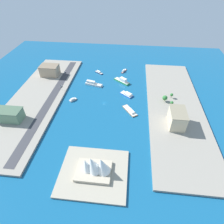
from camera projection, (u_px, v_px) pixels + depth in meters
ground_plane at (104, 103)px, 257.75m from camera, size 440.00×440.00×0.00m
quay_west at (175, 107)px, 249.04m from camera, size 70.00×240.00×2.56m
quay_east at (38, 98)px, 264.81m from camera, size 70.00×240.00×2.56m
peninsula_point at (94, 172)px, 174.29m from camera, size 62.30×54.83×2.00m
road_strip at (52, 98)px, 262.22m from camera, size 10.86×228.00×0.15m
catamaran_blue at (127, 94)px, 270.76m from camera, size 20.41×18.61×4.09m
patrol_launch_navy at (99, 72)px, 321.94m from camera, size 15.05×12.63×3.82m
barge_flat_brown at (130, 111)px, 243.04m from camera, size 20.87×25.11×3.44m
yacht_sleek_gray at (73, 100)px, 261.31m from camera, size 10.01×10.51×3.68m
ferry_white_commuter at (93, 84)px, 291.43m from camera, size 28.86×13.43×6.74m
ferry_green_doubledeck at (122, 81)px, 297.81m from camera, size 26.29×22.97×7.99m
tugboat_red at (124, 71)px, 326.06m from camera, size 8.96×16.08×3.95m
apartment_midrise_tan at (50, 70)px, 307.10m from camera, size 29.04×20.32×16.80m
office_block_beige at (177, 118)px, 214.85m from camera, size 17.81×27.67×19.73m
terminal_long_green at (8, 115)px, 223.63m from camera, size 35.07×17.36×14.55m
van_white at (61, 86)px, 283.91m from camera, size 2.02×4.59×1.52m
sedan_silver at (65, 72)px, 317.13m from camera, size 1.79×4.53×1.53m
traffic_light_waterfront at (61, 87)px, 275.78m from camera, size 0.36×0.36×6.50m
opera_landmark at (95, 167)px, 168.09m from camera, size 32.25×24.08×20.89m
park_tree_cluster at (167, 98)px, 252.64m from camera, size 15.55×21.32×9.09m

